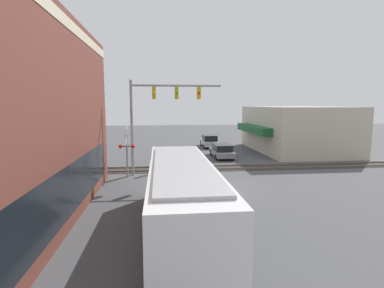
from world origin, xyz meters
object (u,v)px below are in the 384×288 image
at_px(parked_car_grey, 222,151).
at_px(pedestrian_at_crossing, 153,163).
at_px(city_bus, 182,194).
at_px(parked_car_silver, 209,141).
at_px(crossing_signal, 127,146).

relative_size(parked_car_grey, pedestrian_at_crossing, 2.95).
distance_m(city_bus, pedestrian_at_crossing, 11.20).
distance_m(parked_car_grey, parked_car_silver, 7.63).
bearing_deg(crossing_signal, parked_car_grey, -49.33).
bearing_deg(crossing_signal, pedestrian_at_crossing, -64.05).
height_order(parked_car_grey, pedestrian_at_crossing, pedestrian_at_crossing).
bearing_deg(pedestrian_at_crossing, crossing_signal, 115.95).
bearing_deg(parked_car_silver, city_bus, 167.93).
xyz_separation_m(parked_car_silver, pedestrian_at_crossing, (-14.17, 6.81, 0.12)).
relative_size(city_bus, crossing_signal, 2.87).
height_order(city_bus, crossing_signal, crossing_signal).
bearing_deg(city_bus, parked_car_silver, -12.07).
relative_size(crossing_signal, pedestrian_at_crossing, 2.34).
relative_size(parked_car_silver, pedestrian_at_crossing, 2.75).
distance_m(parked_car_grey, pedestrian_at_crossing, 9.45).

